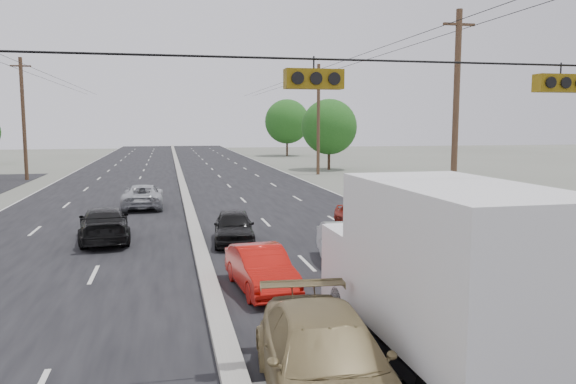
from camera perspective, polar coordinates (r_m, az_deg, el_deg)
name	(u,v)px	position (r m, az deg, el deg)	size (l,w,h in m)	color
ground	(233,379)	(10.91, -5.60, -18.39)	(200.00, 200.00, 0.00)	#606356
road_surface	(184,190)	(40.09, -10.55, 0.17)	(20.00, 160.00, 0.02)	black
center_median	(184,189)	(40.08, -10.55, 0.31)	(0.50, 160.00, 0.20)	gray
utility_pole_left_c	(24,118)	(51.09, -25.28, 6.80)	(1.60, 0.30, 10.00)	#422D1E
utility_pole_right_b	(456,114)	(28.28, 16.68, 7.57)	(1.60, 0.30, 10.00)	#422D1E
utility_pole_right_c	(318,119)	(51.62, 3.10, 7.45)	(1.60, 0.30, 10.00)	#422D1E
traffic_signals	(308,77)	(10.14, 2.07, 11.65)	(25.00, 0.30, 0.54)	black
tree_right_mid	(329,127)	(57.11, 4.21, 6.62)	(5.60, 5.60, 7.14)	#382619
tree_right_far	(287,122)	(81.61, -0.10, 7.17)	(6.40, 6.40, 8.16)	#382619
box_truck	(438,272)	(11.16, 14.97, -7.88)	(2.62, 7.15, 3.61)	black
tan_sedan	(326,363)	(9.71, 3.88, -16.90)	(2.07, 5.10, 1.48)	olive
red_sedan	(261,269)	(15.82, -2.77, -7.86)	(1.31, 3.75, 1.23)	red
queue_car_a	(234,227)	(22.04, -5.52, -3.57)	(1.53, 3.80, 1.29)	black
queue_car_b	(350,246)	(18.55, 6.27, -5.47)	(1.44, 4.14, 1.36)	white
queue_car_d	(449,252)	(18.05, 16.05, -5.87)	(2.07, 5.09, 1.48)	navy
queue_car_e	(364,218)	(23.98, 7.71, -2.64)	(1.63, 4.04, 1.38)	maroon
oncoming_near	(104,225)	(23.46, -18.17, -3.16)	(1.90, 4.68, 1.36)	black
oncoming_far	(143,196)	(32.13, -14.52, -0.43)	(2.17, 4.70, 1.31)	#A1A4A9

